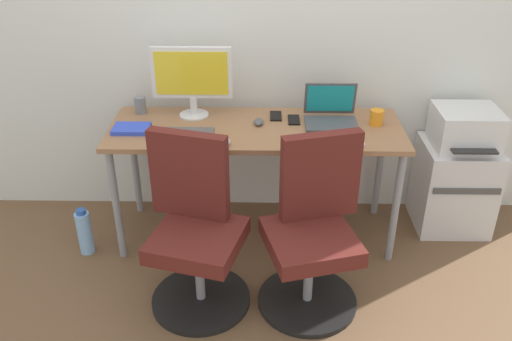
{
  "coord_description": "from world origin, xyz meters",
  "views": [
    {
      "loc": [
        0.05,
        -2.9,
        2.07
      ],
      "look_at": [
        0.0,
        -0.05,
        0.49
      ],
      "focal_mm": 37.76,
      "sensor_mm": 36.0,
      "label": 1
    }
  ],
  "objects": [
    {
      "name": "pen_cup",
      "position": [
        -0.72,
        0.2,
        0.81
      ],
      "size": [
        0.07,
        0.07,
        0.1
      ],
      "primitive_type": "cylinder",
      "color": "slate",
      "rests_on": "desk"
    },
    {
      "name": "phone_near_monitor",
      "position": [
        0.23,
        0.1,
        0.76
      ],
      "size": [
        0.07,
        0.14,
        0.01
      ],
      "primitive_type": "cube",
      "color": "black",
      "rests_on": "desk"
    },
    {
      "name": "notebook",
      "position": [
        -0.73,
        -0.06,
        0.77
      ],
      "size": [
        0.21,
        0.15,
        0.03
      ],
      "primitive_type": "cube",
      "color": "blue",
      "rests_on": "desk"
    },
    {
      "name": "office_chair_right",
      "position": [
        0.31,
        -0.6,
        0.42
      ],
      "size": [
        0.54,
        0.54,
        0.94
      ],
      "color": "black",
      "rests_on": "ground"
    },
    {
      "name": "office_chair_left",
      "position": [
        -0.31,
        -0.6,
        0.42
      ],
      "size": [
        0.54,
        0.54,
        0.94
      ],
      "color": "black",
      "rests_on": "ground"
    },
    {
      "name": "water_bottle_on_floor",
      "position": [
        -1.05,
        -0.22,
        0.15
      ],
      "size": [
        0.09,
        0.09,
        0.31
      ],
      "color": "#8CBFF2",
      "rests_on": "ground"
    },
    {
      "name": "desktop_monitor",
      "position": [
        -0.39,
        0.16,
        1.01
      ],
      "size": [
        0.48,
        0.18,
        0.43
      ],
      "color": "silver",
      "rests_on": "desk"
    },
    {
      "name": "keyboard_by_laptop",
      "position": [
        0.43,
        -0.2,
        0.77
      ],
      "size": [
        0.34,
        0.12,
        0.02
      ],
      "primitive_type": "cube",
      "color": "silver",
      "rests_on": "desk"
    },
    {
      "name": "ground_plane",
      "position": [
        0.0,
        0.0,
        0.0
      ],
      "size": [
        5.28,
        5.28,
        0.0
      ],
      "primitive_type": "plane",
      "color": "brown"
    },
    {
      "name": "printer",
      "position": [
        1.28,
        0.13,
        0.7
      ],
      "size": [
        0.38,
        0.4,
        0.24
      ],
      "color": "silver",
      "rests_on": "side_cabinet"
    },
    {
      "name": "coffee_mug",
      "position": [
        0.71,
        0.05,
        0.8
      ],
      "size": [
        0.08,
        0.08,
        0.09
      ],
      "primitive_type": "cylinder",
      "color": "orange",
      "rests_on": "desk"
    },
    {
      "name": "keyboard_by_monitor",
      "position": [
        -0.41,
        -0.1,
        0.77
      ],
      "size": [
        0.34,
        0.12,
        0.02
      ],
      "primitive_type": "cube",
      "color": "#515156",
      "rests_on": "desk"
    },
    {
      "name": "side_cabinet",
      "position": [
        1.28,
        0.13,
        0.29
      ],
      "size": [
        0.46,
        0.43,
        0.58
      ],
      "color": "silver",
      "rests_on": "ground"
    },
    {
      "name": "phone_near_laptop",
      "position": [
        0.12,
        0.16,
        0.76
      ],
      "size": [
        0.07,
        0.14,
        0.01
      ],
      "primitive_type": "cube",
      "color": "black",
      "rests_on": "desk"
    },
    {
      "name": "mouse_by_monitor",
      "position": [
        0.01,
        0.04,
        0.77
      ],
      "size": [
        0.06,
        0.1,
        0.03
      ],
      "primitive_type": "ellipsoid",
      "color": "#515156",
      "rests_on": "desk"
    },
    {
      "name": "open_laptop",
      "position": [
        0.45,
        0.08,
        0.81
      ],
      "size": [
        0.31,
        0.27,
        0.22
      ],
      "color": "#4C4C51",
      "rests_on": "desk"
    },
    {
      "name": "desk",
      "position": [
        0.0,
        0.0,
        0.69
      ],
      "size": [
        1.73,
        0.61,
        0.76
      ],
      "color": "#996B47",
      "rests_on": "ground"
    },
    {
      "name": "mouse_by_laptop",
      "position": [
        -0.17,
        -0.24,
        0.77
      ],
      "size": [
        0.06,
        0.1,
        0.03
      ],
      "primitive_type": "ellipsoid",
      "color": "#B7B7B7",
      "rests_on": "desk"
    },
    {
      "name": "back_wall",
      "position": [
        0.0,
        0.39,
        1.3
      ],
      "size": [
        4.4,
        0.04,
        2.6
      ],
      "primitive_type": "cube",
      "color": "silver",
      "rests_on": "ground"
    }
  ]
}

